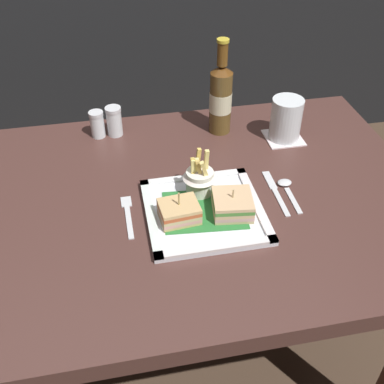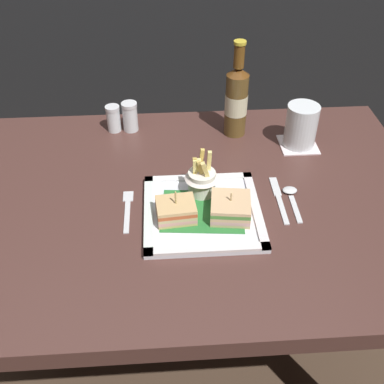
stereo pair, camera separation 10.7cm
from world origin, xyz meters
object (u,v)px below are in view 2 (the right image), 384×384
(knife, at_px, (279,198))
(fork, at_px, (128,208))
(pepper_shaker, at_px, (130,118))
(sandwich_half_right, at_px, (230,208))
(square_plate, at_px, (202,212))
(dining_table, at_px, (183,240))
(beer_bottle, at_px, (236,100))
(fries_cup, at_px, (202,178))
(salt_shaker, at_px, (114,120))
(water_glass, at_px, (301,128))
(spoon, at_px, (291,195))
(sandwich_half_left, at_px, (176,211))

(knife, bearing_deg, fork, -177.51)
(fork, relative_size, pepper_shaker, 1.70)
(sandwich_half_right, xyz_separation_m, pepper_shaker, (-0.23, 0.40, 0.01))
(square_plate, bearing_deg, knife, 13.92)
(dining_table, relative_size, beer_bottle, 4.49)
(square_plate, distance_m, knife, 0.19)
(fries_cup, bearing_deg, knife, -6.58)
(pepper_shaker, bearing_deg, fries_cup, -60.52)
(beer_bottle, bearing_deg, fork, -132.95)
(sandwich_half_right, height_order, fork, sandwich_half_right)
(dining_table, height_order, fries_cup, fries_cup)
(fork, relative_size, salt_shaker, 1.88)
(water_glass, height_order, pepper_shaker, water_glass)
(beer_bottle, bearing_deg, water_glass, -24.77)
(sandwich_half_right, height_order, spoon, sandwich_half_right)
(fries_cup, distance_m, beer_bottle, 0.30)
(square_plate, bearing_deg, spoon, 13.15)
(sandwich_half_right, relative_size, knife, 0.57)
(pepper_shaker, bearing_deg, fork, -89.58)
(fries_cup, xyz_separation_m, salt_shaker, (-0.22, 0.31, -0.02))
(salt_shaker, distance_m, pepper_shaker, 0.05)
(water_glass, relative_size, knife, 0.68)
(sandwich_half_right, xyz_separation_m, spoon, (0.16, 0.07, -0.03))
(water_glass, bearing_deg, spoon, -107.91)
(dining_table, distance_m, sandwich_half_right, 0.22)
(spoon, xyz_separation_m, pepper_shaker, (-0.39, 0.33, 0.03))
(sandwich_half_left, bearing_deg, pepper_shaker, 105.87)
(sandwich_half_left, relative_size, beer_bottle, 0.34)
(water_glass, bearing_deg, salt_shaker, 167.43)
(beer_bottle, height_order, knife, beer_bottle)
(water_glass, bearing_deg, sandwich_half_right, -128.41)
(water_glass, height_order, salt_shaker, water_glass)
(beer_bottle, relative_size, knife, 1.56)
(dining_table, xyz_separation_m, sandwich_half_right, (0.10, -0.08, 0.17))
(knife, height_order, salt_shaker, salt_shaker)
(sandwich_half_right, distance_m, fork, 0.24)
(fries_cup, height_order, beer_bottle, beer_bottle)
(beer_bottle, height_order, fork, beer_bottle)
(square_plate, xyz_separation_m, water_glass, (0.29, 0.27, 0.05))
(fork, xyz_separation_m, pepper_shaker, (-0.00, 0.35, 0.04))
(beer_bottle, xyz_separation_m, salt_shaker, (-0.34, 0.04, -0.07))
(water_glass, bearing_deg, fork, -152.66)
(square_plate, distance_m, spoon, 0.22)
(salt_shaker, bearing_deg, sandwich_half_right, -54.75)
(pepper_shaker, bearing_deg, knife, -42.92)
(salt_shaker, bearing_deg, spoon, -36.99)
(knife, xyz_separation_m, pepper_shaker, (-0.36, 0.33, 0.04))
(dining_table, bearing_deg, fries_cup, 0.77)
(water_glass, xyz_separation_m, spoon, (-0.07, -0.22, -0.05))
(sandwich_half_left, height_order, beer_bottle, beer_bottle)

